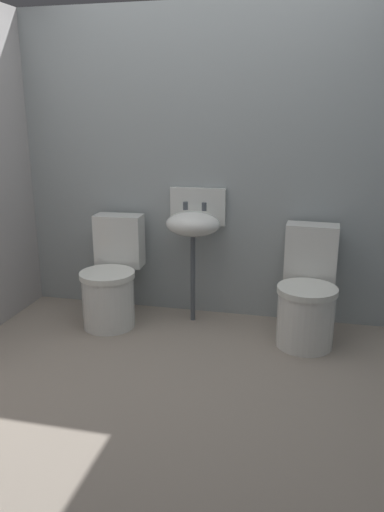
% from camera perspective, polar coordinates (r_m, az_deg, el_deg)
% --- Properties ---
extents(ground_plane, '(3.44, 2.61, 0.08)m').
position_cam_1_polar(ground_plane, '(3.05, -1.21, -14.93)').
color(ground_plane, gray).
extents(wall_back, '(3.44, 0.10, 2.27)m').
position_cam_1_polar(wall_back, '(3.76, 3.07, 10.07)').
color(wall_back, '#99A2A5').
rests_on(wall_back, ground).
extents(toilet_left, '(0.42, 0.61, 0.78)m').
position_cam_1_polar(toilet_left, '(3.76, -9.16, -2.84)').
color(toilet_left, white).
rests_on(toilet_left, ground).
extents(toilet_right, '(0.42, 0.61, 0.78)m').
position_cam_1_polar(toilet_right, '(3.50, 13.05, -4.53)').
color(toilet_right, white).
rests_on(toilet_right, ground).
extents(sink, '(0.42, 0.35, 0.99)m').
position_cam_1_polar(sink, '(3.64, 0.20, 3.84)').
color(sink, '#4B5159').
rests_on(sink, ground).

